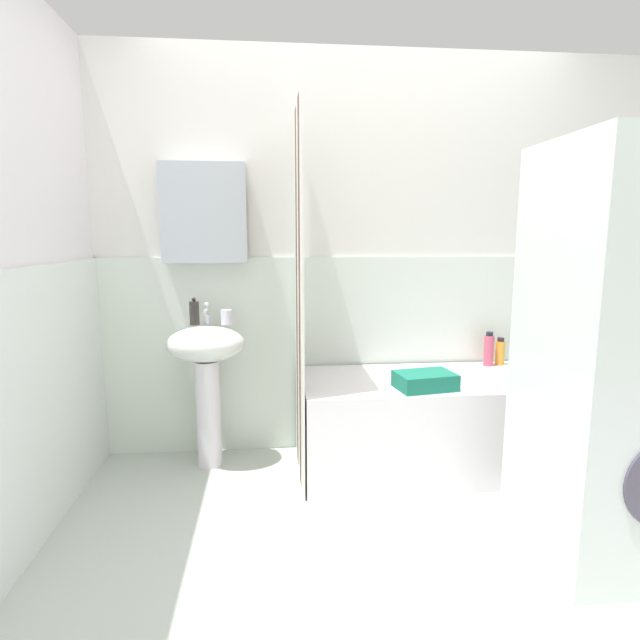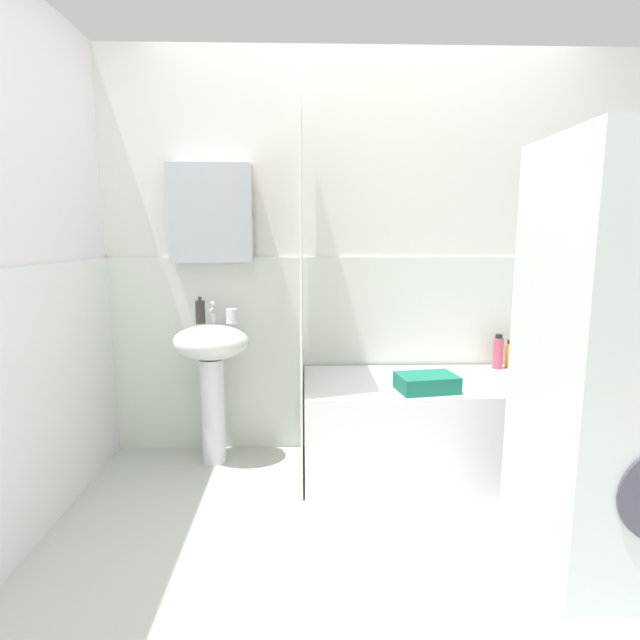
# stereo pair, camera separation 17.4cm
# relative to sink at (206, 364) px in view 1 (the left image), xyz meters

# --- Properties ---
(ground_plane) EXTENTS (4.80, 5.60, 0.04)m
(ground_plane) POSITION_rel_sink_xyz_m (0.90, -1.03, -0.62)
(ground_plane) COLOR beige
(wall_back_tiled) EXTENTS (3.60, 0.18, 2.40)m
(wall_back_tiled) POSITION_rel_sink_xyz_m (0.85, 0.23, 0.53)
(wall_back_tiled) COLOR white
(wall_back_tiled) RESTS_ON ground_plane
(wall_left_tiled) EXTENTS (0.07, 1.81, 2.40)m
(wall_left_tiled) POSITION_rel_sink_xyz_m (-0.67, -0.69, 0.51)
(wall_left_tiled) COLOR silver
(wall_left_tiled) RESTS_ON ground_plane
(sink) EXTENTS (0.44, 0.34, 0.82)m
(sink) POSITION_rel_sink_xyz_m (0.00, 0.00, 0.00)
(sink) COLOR white
(sink) RESTS_ON ground_plane
(faucet) EXTENTS (0.03, 0.12, 0.12)m
(faucet) POSITION_rel_sink_xyz_m (-0.00, 0.08, 0.28)
(faucet) COLOR silver
(faucet) RESTS_ON sink
(soap_dispenser) EXTENTS (0.05, 0.05, 0.16)m
(soap_dispenser) POSITION_rel_sink_xyz_m (-0.07, 0.06, 0.29)
(soap_dispenser) COLOR #302B28
(soap_dispenser) RESTS_ON sink
(toothbrush_cup) EXTENTS (0.07, 0.07, 0.08)m
(toothbrush_cup) POSITION_rel_sink_xyz_m (0.12, 0.06, 0.26)
(toothbrush_cup) COLOR silver
(toothbrush_cup) RESTS_ON sink
(bathtub) EXTENTS (1.47, 0.67, 0.53)m
(bathtub) POSITION_rel_sink_xyz_m (1.27, -0.15, -0.34)
(bathtub) COLOR white
(bathtub) RESTS_ON ground_plane
(shower_curtain) EXTENTS (0.01, 0.67, 2.00)m
(shower_curtain) POSITION_rel_sink_xyz_m (0.52, -0.15, 0.40)
(shower_curtain) COLOR white
(shower_curtain) RESTS_ON ground_plane
(shampoo_bottle) EXTENTS (0.05, 0.05, 0.15)m
(shampoo_bottle) POSITION_rel_sink_xyz_m (1.90, 0.11, -0.01)
(shampoo_bottle) COLOR #237E5B
(shampoo_bottle) RESTS_ON bathtub
(body_wash_bottle) EXTENTS (0.06, 0.06, 0.17)m
(body_wash_bottle) POSITION_rel_sink_xyz_m (1.79, 0.11, 0.01)
(body_wash_bottle) COLOR gold
(body_wash_bottle) RESTS_ON bathtub
(lotion_bottle) EXTENTS (0.06, 0.06, 0.21)m
(lotion_bottle) POSITION_rel_sink_xyz_m (1.71, 0.09, 0.03)
(lotion_bottle) COLOR #C94D68
(lotion_bottle) RESTS_ON bathtub
(towel_folded) EXTENTS (0.33, 0.25, 0.09)m
(towel_folded) POSITION_rel_sink_xyz_m (1.17, -0.34, -0.03)
(towel_folded) COLOR #1B7159
(towel_folded) RESTS_ON bathtub
(washer_dryer_stack) EXTENTS (0.64, 0.63, 1.69)m
(washer_dryer_stack) POSITION_rel_sink_xyz_m (1.76, -1.01, 0.24)
(washer_dryer_stack) COLOR white
(washer_dryer_stack) RESTS_ON ground_plane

